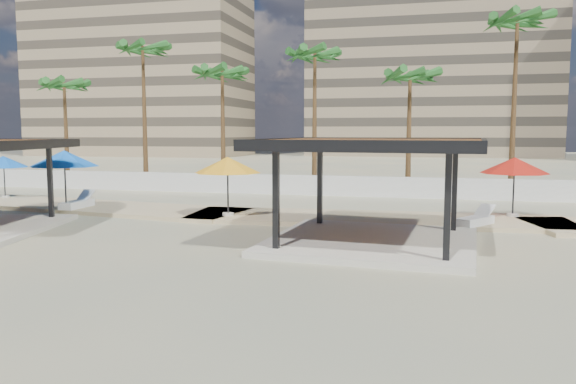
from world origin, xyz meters
name	(u,v)px	position (x,y,z in m)	size (l,w,h in m)	color
ground	(289,252)	(0.00, 0.00, 0.00)	(200.00, 200.00, 0.00)	#CAB685
promenade	(375,217)	(2.00, 7.67, 0.06)	(44.45, 7.97, 0.24)	#C6B284
boundary_wall	(354,186)	(0.00, 16.00, 0.60)	(56.00, 0.30, 1.20)	silver
building_west	(141,62)	(-42.00, 68.00, 15.27)	(34.00, 16.00, 32.40)	#937F60
building_mid	(430,67)	(4.00, 78.00, 14.27)	(38.00, 16.00, 30.40)	#847259
pavilion_central	(373,182)	(2.44, 1.90, 2.13)	(7.55, 7.55, 3.56)	beige
umbrella_a	(4,162)	(-18.50, 9.20, 2.15)	(3.06, 3.06, 2.30)	beige
umbrella_b	(228,165)	(-4.16, 5.80, 2.37)	(3.41, 3.41, 2.55)	beige
umbrella_c	(515,166)	(7.78, 8.59, 2.36)	(3.29, 3.29, 2.54)	beige
umbrella_f	(64,159)	(-12.19, 5.80, 2.55)	(3.97, 3.97, 2.76)	beige
lounger_a	(78,204)	(-12.05, 6.48, 0.37)	(0.68, 2.07, 0.78)	white
lounger_b	(476,220)	(6.06, 5.84, 0.36)	(1.63, 1.99, 0.75)	white
palm_a	(64,89)	(-21.00, 18.30, 6.84)	(3.00, 3.00, 7.93)	brown
palm_b	(143,55)	(-15.00, 18.70, 9.08)	(3.00, 3.00, 10.31)	brown
palm_c	(222,78)	(-9.00, 18.10, 7.32)	(3.00, 3.00, 8.44)	brown
palm_d	(315,60)	(-3.00, 18.90, 8.35)	(3.00, 3.00, 9.52)	brown
palm_e	(410,81)	(3.00, 18.40, 6.90)	(3.00, 3.00, 7.98)	brown
palm_f	(517,29)	(9.00, 18.60, 9.72)	(3.00, 3.00, 10.99)	brown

